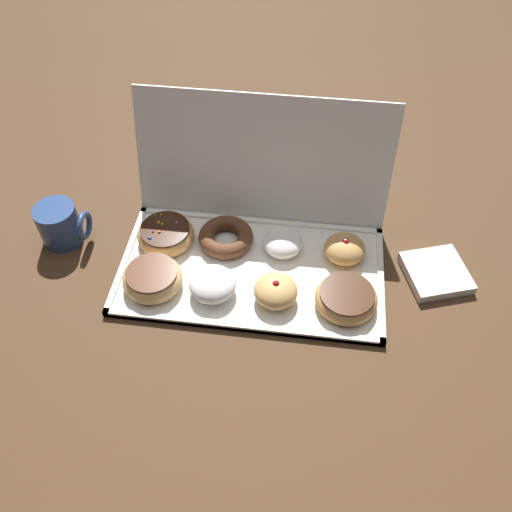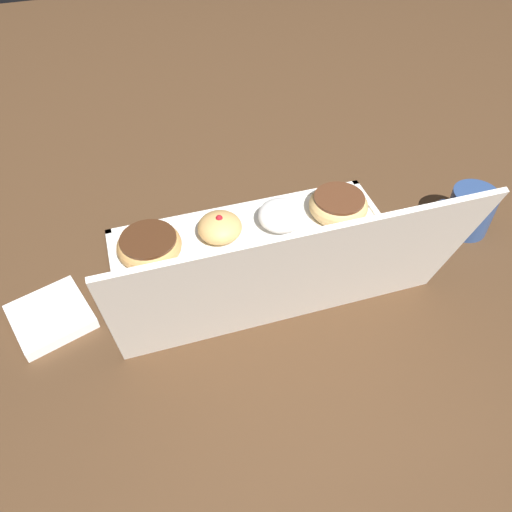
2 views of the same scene
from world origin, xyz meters
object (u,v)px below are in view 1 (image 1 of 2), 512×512
Objects in this scene: powdered_filled_donut_1 at (213,284)px; chocolate_frosted_donut_3 at (346,298)px; chocolate_cake_ring_donut_5 at (226,237)px; chocolate_frosted_donut_0 at (152,278)px; sprinkle_donut_4 at (166,234)px; donut_box at (251,271)px; jelly_filled_donut_2 at (276,291)px; coffee_mug at (60,224)px; jelly_filled_donut_7 at (345,249)px; napkin_stack at (436,273)px; powdered_filled_donut_6 at (283,243)px.

powdered_filled_donut_1 is 0.77× the size of chocolate_frosted_donut_3.
chocolate_frosted_donut_0 is at bearing -133.61° from chocolate_cake_ring_donut_5.
sprinkle_donut_4 reaches higher than chocolate_frosted_donut_0.
donut_box is at bearing 162.01° from chocolate_frosted_donut_3.
jelly_filled_donut_2 reaches higher than chocolate_frosted_donut_3.
donut_box is at bearing -6.00° from coffee_mug.
jelly_filled_donut_7 is 0.19m from napkin_stack.
jelly_filled_donut_2 is 0.71× the size of napkin_stack.
donut_box is 0.20m from jelly_filled_donut_7.
jelly_filled_donut_7 reaches higher than powdered_filled_donut_6.
napkin_stack is (0.32, 0.10, -0.02)m from jelly_filled_donut_2.
chocolate_frosted_donut_0 and powdered_filled_donut_6 have the same top height.
donut_box is 0.09m from jelly_filled_donut_2.
powdered_filled_donut_1 is 0.79× the size of chocolate_cake_ring_donut_5.
jelly_filled_donut_7 reaches higher than sprinkle_donut_4.
chocolate_frosted_donut_0 reaches higher than chocolate_frosted_donut_3.
powdered_filled_donut_1 is 1.11× the size of powdered_filled_donut_6.
powdered_filled_donut_1 reaches higher than chocolate_frosted_donut_3.
jelly_filled_donut_2 reaches higher than powdered_filled_donut_1.
donut_box is 6.32× the size of jelly_filled_donut_2.
powdered_filled_donut_1 is 0.77× the size of sprinkle_donut_4.
jelly_filled_donut_7 is at bearing 92.70° from chocolate_frosted_donut_3.
powdered_filled_donut_6 is (-0.13, 0.12, 0.00)m from chocolate_frosted_donut_3.
donut_box is at bearing -162.14° from jelly_filled_donut_7.
jelly_filled_donut_7 is (0.19, 0.06, 0.03)m from donut_box.
chocolate_frosted_donut_3 is 0.21m from napkin_stack.
jelly_filled_donut_7 is at bearing 18.21° from chocolate_frosted_donut_0.
chocolate_frosted_donut_0 is 0.18m from chocolate_cake_ring_donut_5.
sprinkle_donut_4 is 1.45× the size of powdered_filled_donut_6.
coffee_mug is at bearing -177.56° from powdered_filled_donut_6.
jelly_filled_donut_7 reaches higher than powdered_filled_donut_1.
powdered_filled_donut_1 is at bearing -153.91° from jelly_filled_donut_7.
donut_box is 0.20m from chocolate_frosted_donut_0.
chocolate_frosted_donut_3 is at bearing 0.09° from chocolate_frosted_donut_0.
chocolate_frosted_donut_3 is 1.45× the size of powdered_filled_donut_6.
coffee_mug reaches higher than chocolate_frosted_donut_3.
jelly_filled_donut_2 is 0.71× the size of sprinkle_donut_4.
jelly_filled_donut_7 is 0.71× the size of napkin_stack.
chocolate_frosted_donut_0 is 1.29× the size of powdered_filled_donut_1.
powdered_filled_donut_6 is at bearing 89.02° from jelly_filled_donut_2.
sprinkle_donut_4 reaches higher than chocolate_cake_ring_donut_5.
chocolate_cake_ring_donut_5 is 0.12m from powdered_filled_donut_6.
jelly_filled_donut_2 is 0.73× the size of chocolate_cake_ring_donut_5.
sprinkle_donut_4 is at bearing 91.04° from chocolate_frosted_donut_0.
coffee_mug reaches higher than chocolate_frosted_donut_0.
powdered_filled_donut_6 reaches higher than napkin_stack.
chocolate_frosted_donut_0 is 0.57m from napkin_stack.
jelly_filled_donut_7 is (0.25, -0.01, 0.01)m from chocolate_cake_ring_donut_5.
chocolate_cake_ring_donut_5 is (0.00, 0.13, -0.01)m from powdered_filled_donut_1.
chocolate_cake_ring_donut_5 is 0.35m from coffee_mug.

